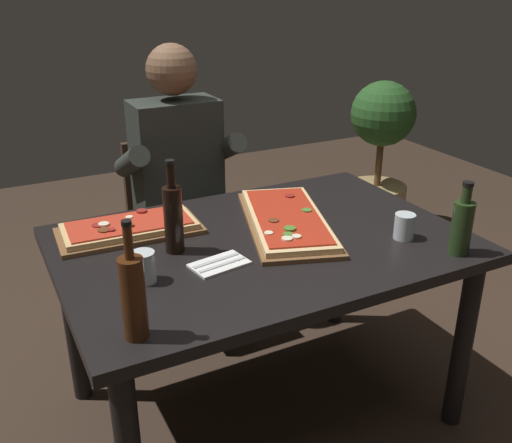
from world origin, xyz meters
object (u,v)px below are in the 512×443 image
pizza_rectangular_front (129,228)px  oil_bottle_amber (462,225)px  wine_bottle_dark (173,217)px  tumbler_near_camera (144,269)px  potted_plant_corner (380,151)px  dining_table (262,264)px  seated_diner (181,179)px  pizza_rectangular_left (287,220)px  tumbler_far_side (404,226)px  vinegar_bottle_green (133,296)px  diner_chair (175,221)px

pizza_rectangular_front → oil_bottle_amber: bearing=-35.3°
pizza_rectangular_front → wine_bottle_dark: bearing=-65.9°
tumbler_near_camera → pizza_rectangular_front: bearing=81.1°
potted_plant_corner → wine_bottle_dark: bearing=-146.8°
dining_table → wine_bottle_dark: size_ratio=4.39×
seated_diner → pizza_rectangular_front: bearing=-128.2°
pizza_rectangular_front → tumbler_near_camera: tumbler_near_camera is taller
pizza_rectangular_left → tumbler_far_side: 0.42m
pizza_rectangular_front → dining_table: bearing=-33.9°
tumbler_far_side → potted_plant_corner: 1.84m
wine_bottle_dark → seated_diner: 0.74m
potted_plant_corner → seated_diner: bearing=-161.6°
dining_table → tumbler_near_camera: tumbler_near_camera is taller
wine_bottle_dark → vinegar_bottle_green: size_ratio=0.98×
pizza_rectangular_front → oil_bottle_amber: size_ratio=2.05×
vinegar_bottle_green → seated_diner: (0.53, 1.11, -0.12)m
pizza_rectangular_front → vinegar_bottle_green: vinegar_bottle_green is taller
tumbler_near_camera → potted_plant_corner: potted_plant_corner is taller
pizza_rectangular_left → vinegar_bottle_green: size_ratio=2.11×
vinegar_bottle_green → diner_chair: 1.39m
pizza_rectangular_front → pizza_rectangular_left: size_ratio=0.75×
pizza_rectangular_left → vinegar_bottle_green: (-0.70, -0.44, 0.10)m
wine_bottle_dark → tumbler_near_camera: (-0.15, -0.15, -0.08)m
dining_table → tumbler_far_side: 0.52m
wine_bottle_dark → oil_bottle_amber: (0.83, -0.44, -0.02)m
pizza_rectangular_front → oil_bottle_amber: 1.14m
pizza_rectangular_front → seated_diner: seated_diner is taller
dining_table → potted_plant_corner: potted_plant_corner is taller
tumbler_far_side → diner_chair: 1.21m
pizza_rectangular_left → tumbler_near_camera: size_ratio=7.03×
pizza_rectangular_left → dining_table: bearing=-152.7°
pizza_rectangular_left → oil_bottle_amber: 0.61m
vinegar_bottle_green → diner_chair: bearing=66.6°
diner_chair → seated_diner: bearing=-90.0°
vinegar_bottle_green → seated_diner: bearing=64.4°
oil_bottle_amber → diner_chair: oil_bottle_amber is taller
dining_table → tumbler_near_camera: size_ratio=14.37×
tumbler_far_side → seated_diner: (-0.48, 0.95, -0.04)m
pizza_rectangular_left → diner_chair: (-0.17, 0.78, -0.27)m
oil_bottle_amber → potted_plant_corner: oil_bottle_amber is taller
oil_bottle_amber → tumbler_far_side: (-0.08, 0.17, -0.06)m
oil_bottle_amber → potted_plant_corner: bearing=58.7°
dining_table → pizza_rectangular_left: 0.19m
diner_chair → potted_plant_corner: bearing=14.3°
dining_table → pizza_rectangular_front: pizza_rectangular_front is taller
pizza_rectangular_left → seated_diner: (-0.17, 0.66, -0.02)m
dining_table → pizza_rectangular_left: (0.14, 0.07, 0.12)m
vinegar_bottle_green → tumbler_near_camera: vinegar_bottle_green is taller
tumbler_far_side → potted_plant_corner: potted_plant_corner is taller
pizza_rectangular_left → wine_bottle_dark: 0.45m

